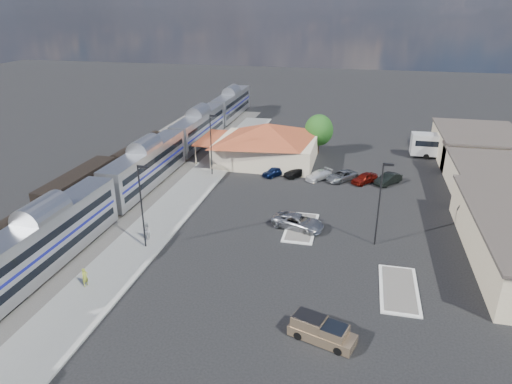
% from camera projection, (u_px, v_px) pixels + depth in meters
% --- Properties ---
extents(ground, '(280.00, 280.00, 0.00)m').
position_uv_depth(ground, '(262.00, 232.00, 50.14)').
color(ground, black).
rests_on(ground, ground).
extents(railbed, '(16.00, 100.00, 0.12)m').
position_uv_depth(railbed, '(123.00, 189.00, 61.67)').
color(railbed, '#4C4944').
rests_on(railbed, ground).
extents(platform, '(5.50, 92.00, 0.18)m').
position_uv_depth(platform, '(180.00, 201.00, 57.99)').
color(platform, gray).
rests_on(platform, ground).
extents(passenger_train, '(3.00, 104.00, 5.55)m').
position_uv_depth(passenger_train, '(147.00, 168.00, 61.31)').
color(passenger_train, silver).
rests_on(passenger_train, ground).
extents(freight_cars, '(2.80, 46.00, 4.00)m').
position_uv_depth(freight_cars, '(79.00, 189.00, 56.82)').
color(freight_cars, black).
rests_on(freight_cars, ground).
extents(station_depot, '(18.35, 12.24, 6.20)m').
position_uv_depth(station_depot, '(266.00, 142.00, 71.50)').
color(station_depot, '#CAB394').
rests_on(station_depot, ground).
extents(buildings_east, '(14.40, 51.40, 4.80)m').
position_uv_depth(buildings_east, '(508.00, 187.00, 56.33)').
color(buildings_east, '#C6B28C').
rests_on(buildings_east, ground).
extents(traffic_island_south, '(3.30, 7.50, 0.21)m').
position_uv_depth(traffic_island_south, '(301.00, 227.00, 51.07)').
color(traffic_island_south, silver).
rests_on(traffic_island_south, ground).
extents(traffic_island_north, '(3.30, 7.50, 0.21)m').
position_uv_depth(traffic_island_north, '(399.00, 289.00, 40.00)').
color(traffic_island_north, silver).
rests_on(traffic_island_north, ground).
extents(lamp_plat_s, '(1.08, 0.25, 9.00)m').
position_uv_depth(lamp_plat_s, '(142.00, 200.00, 44.95)').
color(lamp_plat_s, black).
rests_on(lamp_plat_s, ground).
extents(lamp_plat_n, '(1.08, 0.25, 9.00)m').
position_uv_depth(lamp_plat_n, '(211.00, 140.00, 64.76)').
color(lamp_plat_n, black).
rests_on(lamp_plat_n, ground).
extents(lamp_lot, '(1.08, 0.25, 9.00)m').
position_uv_depth(lamp_lot, '(381.00, 198.00, 45.59)').
color(lamp_lot, black).
rests_on(lamp_lot, ground).
extents(tree_depot, '(4.71, 4.71, 6.63)m').
position_uv_depth(tree_depot, '(319.00, 130.00, 74.99)').
color(tree_depot, '#382314').
rests_on(tree_depot, ground).
extents(pickup_truck, '(5.26, 3.23, 1.71)m').
position_uv_depth(pickup_truck, '(322.00, 331.00, 33.78)').
color(pickup_truck, '#94795B').
rests_on(pickup_truck, ground).
extents(suv, '(6.43, 4.35, 1.64)m').
position_uv_depth(suv, '(298.00, 222.00, 50.71)').
color(suv, '#9EA0A5').
rests_on(suv, ground).
extents(coach_bus, '(12.20, 2.88, 3.90)m').
position_uv_depth(coach_bus, '(450.00, 145.00, 73.27)').
color(coach_bus, silver).
rests_on(coach_bus, ground).
extents(person_a, '(0.55, 0.71, 1.73)m').
position_uv_depth(person_a, '(85.00, 277.00, 40.04)').
color(person_a, '#AAB438').
rests_on(person_a, platform).
extents(person_b, '(0.88, 1.04, 1.92)m').
position_uv_depth(person_b, '(146.00, 231.00, 47.98)').
color(person_b, silver).
rests_on(person_b, platform).
extents(parked_car_a, '(3.68, 4.10, 1.35)m').
position_uv_depth(parked_car_a, '(275.00, 171.00, 66.36)').
color(parked_car_a, '#0C193D').
rests_on(parked_car_a, ground).
extents(parked_car_b, '(3.66, 3.87, 1.30)m').
position_uv_depth(parked_car_b, '(297.00, 173.00, 65.98)').
color(parked_car_b, black).
rests_on(parked_car_b, ground).
extents(parked_car_c, '(4.14, 4.55, 1.28)m').
position_uv_depth(parked_car_c, '(319.00, 175.00, 65.05)').
color(parked_car_c, white).
rests_on(parked_car_c, ground).
extents(parked_car_d, '(5.00, 5.36, 1.40)m').
position_uv_depth(parked_car_d, '(341.00, 176.00, 64.63)').
color(parked_car_d, gray).
rests_on(parked_car_d, ground).
extents(parked_car_e, '(4.02, 4.35, 1.44)m').
position_uv_depth(parked_car_e, '(365.00, 178.00, 63.69)').
color(parked_car_e, maroon).
rests_on(parked_car_e, ground).
extents(parked_car_f, '(4.06, 4.57, 1.50)m').
position_uv_depth(parked_car_f, '(388.00, 179.00, 63.29)').
color(parked_car_f, black).
rests_on(parked_car_f, ground).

